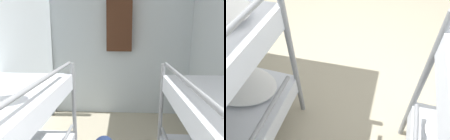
% 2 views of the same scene
% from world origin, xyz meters
% --- Properties ---
extents(wall_back, '(2.65, 0.06, 2.37)m').
position_xyz_m(wall_back, '(0.00, 4.04, 1.18)').
color(wall_back, silver).
rests_on(wall_back, ground_plane).
extents(hanging_coat, '(0.44, 0.12, 0.90)m').
position_xyz_m(hanging_coat, '(-0.02, 3.89, 1.67)').
color(hanging_coat, '#472819').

